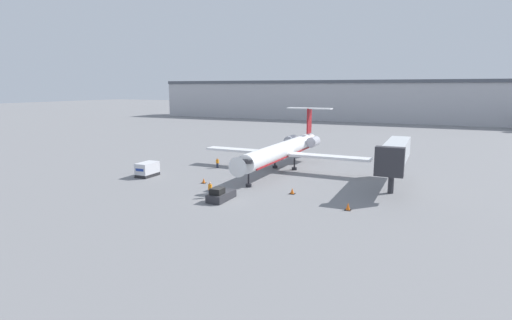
{
  "coord_description": "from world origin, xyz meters",
  "views": [
    {
      "loc": [
        21.83,
        -38.55,
        12.78
      ],
      "look_at": [
        0.0,
        9.48,
        3.16
      ],
      "focal_mm": 28.0,
      "sensor_mm": 36.0,
      "label": 1
    }
  ],
  "objects_px": {
    "pushback_tug": "(221,195)",
    "jet_bridge": "(395,153)",
    "worker_near_tug": "(210,189)",
    "traffic_cone_left": "(204,181)",
    "luggage_cart": "(147,169)",
    "traffic_cone_mid": "(348,207)",
    "traffic_cone_right": "(292,191)",
    "worker_by_wing": "(217,163)",
    "airplane_main": "(283,150)"
  },
  "relations": [
    {
      "from": "worker_near_tug",
      "to": "traffic_cone_mid",
      "type": "bearing_deg",
      "value": 6.34
    },
    {
      "from": "luggage_cart",
      "to": "traffic_cone_left",
      "type": "bearing_deg",
      "value": -1.47
    },
    {
      "from": "worker_by_wing",
      "to": "worker_near_tug",
      "type": "bearing_deg",
      "value": -62.92
    },
    {
      "from": "traffic_cone_mid",
      "to": "jet_bridge",
      "type": "xyz_separation_m",
      "value": [
        3.32,
        12.32,
        4.07
      ]
    },
    {
      "from": "luggage_cart",
      "to": "traffic_cone_mid",
      "type": "distance_m",
      "value": 30.32
    },
    {
      "from": "luggage_cart",
      "to": "traffic_cone_mid",
      "type": "xyz_separation_m",
      "value": [
        30.01,
        -4.27,
        -0.63
      ]
    },
    {
      "from": "worker_near_tug",
      "to": "traffic_cone_right",
      "type": "relative_size",
      "value": 2.58
    },
    {
      "from": "worker_by_wing",
      "to": "traffic_cone_mid",
      "type": "bearing_deg",
      "value": -30.15
    },
    {
      "from": "traffic_cone_right",
      "to": "jet_bridge",
      "type": "bearing_deg",
      "value": 38.24
    },
    {
      "from": "pushback_tug",
      "to": "jet_bridge",
      "type": "xyz_separation_m",
      "value": [
        17.43,
        14.5,
        3.88
      ]
    },
    {
      "from": "worker_near_tug",
      "to": "traffic_cone_left",
      "type": "relative_size",
      "value": 2.72
    },
    {
      "from": "worker_near_tug",
      "to": "traffic_cone_mid",
      "type": "xyz_separation_m",
      "value": [
        15.81,
        1.76,
        -0.6
      ]
    },
    {
      "from": "traffic_cone_left",
      "to": "traffic_cone_right",
      "type": "bearing_deg",
      "value": -1.17
    },
    {
      "from": "airplane_main",
      "to": "traffic_cone_right",
      "type": "bearing_deg",
      "value": -65.09
    },
    {
      "from": "traffic_cone_mid",
      "to": "pushback_tug",
      "type": "bearing_deg",
      "value": -171.24
    },
    {
      "from": "worker_near_tug",
      "to": "luggage_cart",
      "type": "bearing_deg",
      "value": 157.01
    },
    {
      "from": "traffic_cone_right",
      "to": "luggage_cart",
      "type": "bearing_deg",
      "value": 178.7
    },
    {
      "from": "luggage_cart",
      "to": "worker_by_wing",
      "type": "xyz_separation_m",
      "value": [
        6.26,
        9.53,
        -0.18
      ]
    },
    {
      "from": "traffic_cone_left",
      "to": "traffic_cone_right",
      "type": "distance_m",
      "value": 12.76
    },
    {
      "from": "airplane_main",
      "to": "luggage_cart",
      "type": "height_order",
      "value": "airplane_main"
    },
    {
      "from": "jet_bridge",
      "to": "airplane_main",
      "type": "bearing_deg",
      "value": 164.69
    },
    {
      "from": "luggage_cart",
      "to": "worker_near_tug",
      "type": "xyz_separation_m",
      "value": [
        14.21,
        -6.03,
        -0.04
      ]
    },
    {
      "from": "worker_near_tug",
      "to": "traffic_cone_left",
      "type": "distance_m",
      "value": 7.35
    },
    {
      "from": "airplane_main",
      "to": "worker_near_tug",
      "type": "relative_size",
      "value": 15.69
    },
    {
      "from": "pushback_tug",
      "to": "worker_by_wing",
      "type": "bearing_deg",
      "value": 121.13
    },
    {
      "from": "luggage_cart",
      "to": "traffic_cone_right",
      "type": "xyz_separation_m",
      "value": [
        22.47,
        -0.51,
        -0.68
      ]
    },
    {
      "from": "traffic_cone_left",
      "to": "traffic_cone_mid",
      "type": "distance_m",
      "value": 20.69
    },
    {
      "from": "pushback_tug",
      "to": "worker_near_tug",
      "type": "height_order",
      "value": "worker_near_tug"
    },
    {
      "from": "pushback_tug",
      "to": "traffic_cone_right",
      "type": "relative_size",
      "value": 5.73
    },
    {
      "from": "luggage_cart",
      "to": "jet_bridge",
      "type": "bearing_deg",
      "value": 13.58
    },
    {
      "from": "traffic_cone_right",
      "to": "jet_bridge",
      "type": "distance_m",
      "value": 14.43
    },
    {
      "from": "traffic_cone_right",
      "to": "worker_near_tug",
      "type": "bearing_deg",
      "value": -146.29
    },
    {
      "from": "luggage_cart",
      "to": "traffic_cone_left",
      "type": "relative_size",
      "value": 4.85
    },
    {
      "from": "traffic_cone_right",
      "to": "traffic_cone_mid",
      "type": "relative_size",
      "value": 0.89
    },
    {
      "from": "traffic_cone_right",
      "to": "traffic_cone_mid",
      "type": "bearing_deg",
      "value": -26.51
    },
    {
      "from": "airplane_main",
      "to": "traffic_cone_right",
      "type": "distance_m",
      "value": 14.85
    },
    {
      "from": "airplane_main",
      "to": "traffic_cone_mid",
      "type": "distance_m",
      "value": 21.98
    },
    {
      "from": "pushback_tug",
      "to": "worker_by_wing",
      "type": "relative_size",
      "value": 2.53
    },
    {
      "from": "pushback_tug",
      "to": "traffic_cone_right",
      "type": "height_order",
      "value": "pushback_tug"
    },
    {
      "from": "traffic_cone_right",
      "to": "airplane_main",
      "type": "bearing_deg",
      "value": 114.91
    },
    {
      "from": "worker_by_wing",
      "to": "traffic_cone_right",
      "type": "height_order",
      "value": "worker_by_wing"
    },
    {
      "from": "traffic_cone_mid",
      "to": "jet_bridge",
      "type": "height_order",
      "value": "jet_bridge"
    },
    {
      "from": "worker_by_wing",
      "to": "airplane_main",
      "type": "bearing_deg",
      "value": 17.52
    },
    {
      "from": "traffic_cone_mid",
      "to": "jet_bridge",
      "type": "bearing_deg",
      "value": 74.9
    },
    {
      "from": "luggage_cart",
      "to": "jet_bridge",
      "type": "distance_m",
      "value": 34.47
    },
    {
      "from": "luggage_cart",
      "to": "worker_near_tug",
      "type": "height_order",
      "value": "luggage_cart"
    },
    {
      "from": "pushback_tug",
      "to": "jet_bridge",
      "type": "distance_m",
      "value": 23.0
    },
    {
      "from": "luggage_cart",
      "to": "traffic_cone_mid",
      "type": "bearing_deg",
      "value": -8.1
    },
    {
      "from": "worker_near_tug",
      "to": "worker_by_wing",
      "type": "height_order",
      "value": "worker_near_tug"
    },
    {
      "from": "airplane_main",
      "to": "traffic_cone_mid",
      "type": "height_order",
      "value": "airplane_main"
    }
  ]
}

